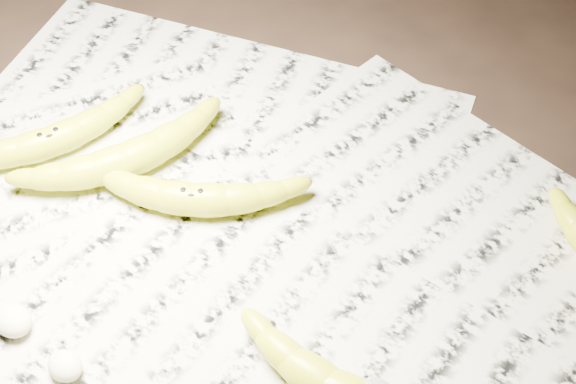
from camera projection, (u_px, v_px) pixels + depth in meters
The scene contains 7 objects.
ground at pixel (271, 249), 0.81m from camera, with size 3.00×3.00×0.00m, color black.
newspaper_patch at pixel (234, 256), 0.80m from camera, with size 0.90×0.70×0.01m, color beige.
banana_left_a at pixel (50, 139), 0.87m from camera, with size 0.20×0.06×0.04m, color #B6C218, non-canonical shape.
banana_left_b at pixel (127, 157), 0.85m from camera, with size 0.21×0.06×0.04m, color #B6C218, non-canonical shape.
banana_center at pixel (193, 197), 0.82m from camera, with size 0.20×0.06×0.04m, color #B6C218, non-canonical shape.
flesh_chunk_a at pixel (12, 318), 0.73m from camera, with size 0.04×0.03×0.02m, color beige.
flesh_chunk_b at pixel (64, 364), 0.70m from camera, with size 0.03×0.03×0.02m, color beige.
Camera 1 is at (0.32, -0.36, 0.66)m, focal length 50.00 mm.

